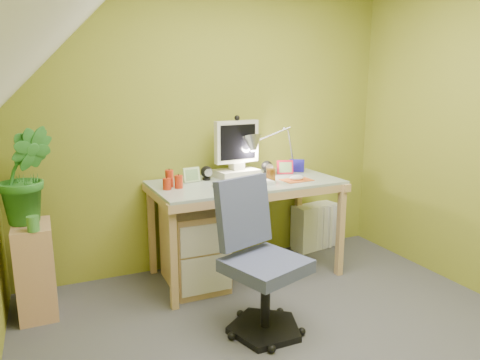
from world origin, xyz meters
name	(u,v)px	position (x,y,z in m)	size (l,w,h in m)	color
wall_back	(211,125)	(0.00, 1.60, 1.20)	(3.20, 0.01, 2.40)	olive
desk	(246,228)	(0.15, 1.23, 0.39)	(1.46, 0.73, 0.78)	tan
monitor	(237,147)	(0.15, 1.41, 1.03)	(0.36, 0.21, 0.50)	silver
speaker_left	(206,173)	(-0.12, 1.39, 0.84)	(0.09, 0.09, 0.11)	black
speaker_right	(267,168)	(0.42, 1.39, 0.84)	(0.10, 0.10, 0.12)	black
keyboard	(244,184)	(0.07, 1.09, 0.79)	(0.47, 0.15, 0.02)	silver
mousepad	(297,180)	(0.53, 1.09, 0.79)	(0.23, 0.16, 0.01)	#C8571F
mouse	(297,178)	(0.53, 1.09, 0.80)	(0.12, 0.08, 0.04)	white
amber_tumbler	(271,175)	(0.33, 1.15, 0.83)	(0.07, 0.07, 0.10)	brown
candle_cluster	(171,179)	(-0.45, 1.24, 0.85)	(0.17, 0.15, 0.13)	#B02A0F
photo_frame_red	(285,167)	(0.57, 1.35, 0.84)	(0.14, 0.02, 0.12)	red
photo_frame_blue	(297,166)	(0.71, 1.39, 0.84)	(0.13, 0.02, 0.11)	navy
photo_frame_green	(192,175)	(-0.25, 1.37, 0.84)	(0.13, 0.02, 0.11)	#BCDD98
desk_lamp	(285,139)	(0.60, 1.41, 1.07)	(0.53, 0.23, 0.57)	silver
side_ledge	(36,270)	(-1.40, 1.21, 0.32)	(0.24, 0.36, 0.63)	tan
potted_plant	(26,175)	(-1.40, 1.26, 0.95)	(0.35, 0.28, 0.64)	#2A7326
green_cup	(33,224)	(-1.38, 1.06, 0.68)	(0.07, 0.07, 0.10)	#428A39
task_chair	(266,264)	(-0.10, 0.39, 0.45)	(0.50, 0.50, 0.91)	#40476A
radiator	(314,226)	(0.99, 1.50, 0.21)	(0.43, 0.17, 0.43)	silver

